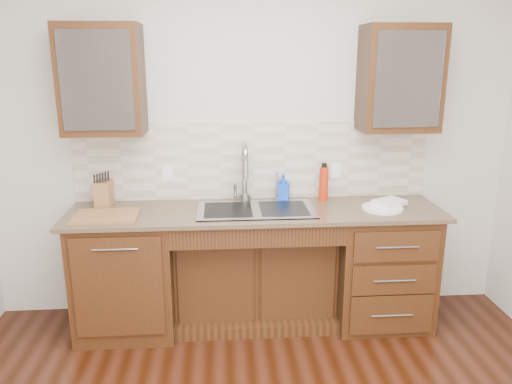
{
  "coord_description": "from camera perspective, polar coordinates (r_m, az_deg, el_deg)",
  "views": [
    {
      "loc": [
        -0.25,
        -2.0,
        1.99
      ],
      "look_at": [
        0.0,
        1.4,
        1.05
      ],
      "focal_mm": 35.0,
      "sensor_mm": 36.0,
      "label": 1
    }
  ],
  "objects": [
    {
      "name": "cutting_board",
      "position": [
        3.59,
        -16.75,
        -2.64
      ],
      "size": [
        0.44,
        0.31,
        0.02
      ],
      "primitive_type": "cube",
      "rotation": [
        0.0,
        0.0,
        0.01
      ],
      "color": "brown",
      "rests_on": "countertop"
    },
    {
      "name": "cup_left_b",
      "position": [
        3.65,
        -14.95,
        11.45
      ],
      "size": [
        0.11,
        0.11,
        0.09
      ],
      "primitive_type": "imported",
      "rotation": [
        0.0,
        0.0,
        -0.14
      ],
      "color": "white",
      "rests_on": "upper_cabinet_left"
    },
    {
      "name": "sink",
      "position": [
        3.61,
        -0.01,
        -3.4
      ],
      "size": [
        0.84,
        0.46,
        0.19
      ],
      "primitive_type": "cube",
      "color": "#9E9EA5",
      "rests_on": "countertop"
    },
    {
      "name": "water_bottle",
      "position": [
        3.84,
        7.74,
        0.94
      ],
      "size": [
        0.08,
        0.08,
        0.26
      ],
      "primitive_type": "cylinder",
      "rotation": [
        0.0,
        0.0,
        -0.22
      ],
      "color": "red",
      "rests_on": "countertop"
    },
    {
      "name": "upper_cabinet_left",
      "position": [
        3.67,
        -17.17,
        12.16
      ],
      "size": [
        0.55,
        0.34,
        0.75
      ],
      "primitive_type": "cube",
      "color": "#593014",
      "rests_on": "wall_back"
    },
    {
      "name": "base_cabinet_left",
      "position": [
        3.84,
        -14.51,
        -8.93
      ],
      "size": [
        0.7,
        0.62,
        0.88
      ],
      "primitive_type": "cube",
      "color": "#593014",
      "rests_on": "ground"
    },
    {
      "name": "backsplash",
      "position": [
        3.83,
        -0.37,
        3.58
      ],
      "size": [
        2.7,
        0.02,
        0.59
      ],
      "primitive_type": "cube",
      "color": "beige",
      "rests_on": "wall_back"
    },
    {
      "name": "base_cabinet_right",
      "position": [
        3.96,
        13.93,
        -8.11
      ],
      "size": [
        0.7,
        0.62,
        0.88
      ],
      "primitive_type": "cube",
      "color": "#593014",
      "rests_on": "ground"
    },
    {
      "name": "cup_right_b",
      "position": [
        3.84,
        16.81,
        11.51
      ],
      "size": [
        0.12,
        0.12,
        0.09
      ],
      "primitive_type": "imported",
      "rotation": [
        0.0,
        0.0,
        -0.14
      ],
      "color": "white",
      "rests_on": "upper_cabinet_right"
    },
    {
      "name": "base_cabinet_center",
      "position": [
        3.9,
        -0.14,
        -9.44
      ],
      "size": [
        1.2,
        0.44,
        0.7
      ],
      "primitive_type": "cube",
      "color": "#593014",
      "rests_on": "ground"
    },
    {
      "name": "cup_left_a",
      "position": [
        3.7,
        -18.51,
        11.27
      ],
      "size": [
        0.13,
        0.13,
        0.1
      ],
      "primitive_type": "imported",
      "rotation": [
        0.0,
        0.0,
        -0.07
      ],
      "color": "silver",
      "rests_on": "upper_cabinet_left"
    },
    {
      "name": "knife_block",
      "position": [
        3.82,
        -16.99,
        -0.2
      ],
      "size": [
        0.11,
        0.18,
        0.2
      ],
      "primitive_type": "cube",
      "rotation": [
        0.0,
        0.0,
        -0.02
      ],
      "color": "#966426",
      "rests_on": "countertop"
    },
    {
      "name": "upper_cabinet_right",
      "position": [
        3.82,
        16.11,
        12.34
      ],
      "size": [
        0.55,
        0.34,
        0.75
      ],
      "primitive_type": "cube",
      "color": "#593014",
      "rests_on": "wall_back"
    },
    {
      "name": "cup_right_a",
      "position": [
        3.78,
        14.56,
        11.62
      ],
      "size": [
        0.13,
        0.13,
        0.09
      ],
      "primitive_type": "imported",
      "rotation": [
        0.0,
        0.0,
        0.07
      ],
      "color": "white",
      "rests_on": "upper_cabinet_right"
    },
    {
      "name": "soap_bottle",
      "position": [
        3.84,
        3.12,
        0.59
      ],
      "size": [
        0.11,
        0.11,
        0.2
      ],
      "primitive_type": "imported",
      "rotation": [
        0.0,
        0.0,
        -0.24
      ],
      "color": "blue",
      "rests_on": "countertop"
    },
    {
      "name": "plate",
      "position": [
        3.73,
        14.24,
        -1.8
      ],
      "size": [
        0.34,
        0.34,
        0.02
      ],
      "primitive_type": "cylinder",
      "rotation": [
        0.0,
        0.0,
        -0.15
      ],
      "color": "white",
      "rests_on": "countertop"
    },
    {
      "name": "dish_towel",
      "position": [
        3.8,
        14.97,
        -1.14
      ],
      "size": [
        0.27,
        0.25,
        0.03
      ],
      "primitive_type": "cube",
      "rotation": [
        0.0,
        0.0,
        0.51
      ],
      "color": "white",
      "rests_on": "plate"
    },
    {
      "name": "filter_tap",
      "position": [
        3.8,
        2.43,
        0.76
      ],
      "size": [
        0.02,
        0.02,
        0.24
      ],
      "primitive_type": "cylinder",
      "color": "#999993",
      "rests_on": "countertop"
    },
    {
      "name": "wall_back",
      "position": [
        3.86,
        -0.44,
        5.87
      ],
      "size": [
        4.0,
        0.1,
        2.7
      ],
      "primitive_type": "cube",
      "color": "beige",
      "rests_on": "ground"
    },
    {
      "name": "outlet_right",
      "position": [
        3.93,
        9.14,
        2.43
      ],
      "size": [
        0.08,
        0.01,
        0.12
      ],
      "primitive_type": "cube",
      "color": "white",
      "rests_on": "backsplash"
    },
    {
      "name": "countertop",
      "position": [
        3.61,
        -0.03,
        -2.27
      ],
      "size": [
        2.7,
        0.65,
        0.03
      ],
      "primitive_type": "cube",
      "color": "#84705B",
      "rests_on": "base_cabinet_left"
    },
    {
      "name": "outlet_left",
      "position": [
        3.85,
        -10.06,
        2.1
      ],
      "size": [
        0.08,
        0.01,
        0.12
      ],
      "primitive_type": "cube",
      "color": "white",
      "rests_on": "backsplash"
    },
    {
      "name": "faucet",
      "position": [
        3.75,
        -1.34,
        1.83
      ],
      "size": [
        0.04,
        0.04,
        0.4
      ],
      "primitive_type": "cylinder",
      "color": "#999993",
      "rests_on": "countertop"
    }
  ]
}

